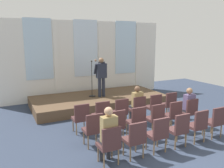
% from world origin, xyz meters
% --- Properties ---
extents(ground_plane, '(16.58, 16.58, 0.00)m').
position_xyz_m(ground_plane, '(0.00, 0.00, 0.00)').
color(ground_plane, '#2D384C').
extents(rear_partition, '(8.18, 0.14, 3.73)m').
position_xyz_m(rear_partition, '(0.04, 6.37, 1.90)').
color(rear_partition, silver).
rests_on(rear_partition, ground).
extents(stage_platform, '(5.62, 2.58, 0.40)m').
position_xyz_m(stage_platform, '(0.00, 4.78, 0.20)').
color(stage_platform, brown).
rests_on(stage_platform, ground).
extents(speaker, '(0.50, 0.69, 1.67)m').
position_xyz_m(speaker, '(0.07, 4.65, 1.36)').
color(speaker, '#232838').
rests_on(speaker, stage_platform).
extents(mic_stand, '(0.28, 0.28, 1.56)m').
position_xyz_m(mic_stand, '(-0.29, 4.83, 0.73)').
color(mic_stand, black).
rests_on(mic_stand, stage_platform).
extents(chair_r0_c0, '(0.46, 0.44, 0.94)m').
position_xyz_m(chair_r0_c0, '(-1.69, 2.16, 0.53)').
color(chair_r0_c0, olive).
rests_on(chair_r0_c0, ground).
extents(chair_r0_c1, '(0.46, 0.44, 0.94)m').
position_xyz_m(chair_r0_c1, '(-1.02, 2.16, 0.53)').
color(chair_r0_c1, olive).
rests_on(chair_r0_c1, ground).
extents(chair_r0_c2, '(0.46, 0.44, 0.94)m').
position_xyz_m(chair_r0_c2, '(-0.34, 2.16, 0.53)').
color(chair_r0_c2, olive).
rests_on(chair_r0_c2, ground).
extents(chair_r0_c3, '(0.46, 0.44, 0.94)m').
position_xyz_m(chair_r0_c3, '(0.34, 2.16, 0.53)').
color(chair_r0_c3, olive).
rests_on(chair_r0_c3, ground).
extents(audience_r0_c3, '(0.36, 0.39, 1.28)m').
position_xyz_m(audience_r0_c3, '(0.34, 2.24, 0.71)').
color(audience_r0_c3, '#2D2D33').
rests_on(audience_r0_c3, ground).
extents(chair_r0_c4, '(0.46, 0.44, 0.94)m').
position_xyz_m(chair_r0_c4, '(1.02, 2.16, 0.53)').
color(chair_r0_c4, olive).
rests_on(chair_r0_c4, ground).
extents(chair_r0_c5, '(0.46, 0.44, 0.94)m').
position_xyz_m(chair_r0_c5, '(1.69, 2.16, 0.53)').
color(chair_r0_c5, olive).
rests_on(chair_r0_c5, ground).
extents(chair_r1_c0, '(0.46, 0.44, 0.94)m').
position_xyz_m(chair_r1_c0, '(-1.69, 1.15, 0.53)').
color(chair_r1_c0, olive).
rests_on(chair_r1_c0, ground).
extents(chair_r1_c1, '(0.46, 0.44, 0.94)m').
position_xyz_m(chair_r1_c1, '(-1.02, 1.15, 0.53)').
color(chair_r1_c1, olive).
rests_on(chair_r1_c1, ground).
extents(chair_r1_c2, '(0.46, 0.44, 0.94)m').
position_xyz_m(chair_r1_c2, '(-0.34, 1.15, 0.53)').
color(chair_r1_c2, olive).
rests_on(chair_r1_c2, ground).
extents(chair_r1_c3, '(0.46, 0.44, 0.94)m').
position_xyz_m(chair_r1_c3, '(0.34, 1.15, 0.53)').
color(chair_r1_c3, olive).
rests_on(chair_r1_c3, ground).
extents(chair_r1_c4, '(0.46, 0.44, 0.94)m').
position_xyz_m(chair_r1_c4, '(1.02, 1.15, 0.53)').
color(chair_r1_c4, olive).
rests_on(chair_r1_c4, ground).
extents(chair_r1_c5, '(0.46, 0.44, 0.94)m').
position_xyz_m(chair_r1_c5, '(1.69, 1.15, 0.53)').
color(chair_r1_c5, olive).
rests_on(chair_r1_c5, ground).
extents(audience_r1_c5, '(0.36, 0.39, 1.29)m').
position_xyz_m(audience_r1_c5, '(1.69, 1.23, 0.72)').
color(audience_r1_c5, '#2D2D33').
rests_on(audience_r1_c5, ground).
extents(chair_r2_c0, '(0.46, 0.44, 0.94)m').
position_xyz_m(chair_r2_c0, '(-1.69, 0.14, 0.53)').
color(chair_r2_c0, olive).
rests_on(chair_r2_c0, ground).
extents(audience_r2_c0, '(0.36, 0.39, 1.37)m').
position_xyz_m(audience_r2_c0, '(-1.69, 0.22, 0.76)').
color(audience_r2_c0, '#2D2D33').
rests_on(audience_r2_c0, ground).
extents(chair_r2_c1, '(0.46, 0.44, 0.94)m').
position_xyz_m(chair_r2_c1, '(-1.02, 0.14, 0.53)').
color(chair_r2_c1, olive).
rests_on(chair_r2_c1, ground).
extents(chair_r2_c2, '(0.46, 0.44, 0.94)m').
position_xyz_m(chair_r2_c2, '(-0.34, 0.14, 0.53)').
color(chair_r2_c2, olive).
rests_on(chair_r2_c2, ground).
extents(chair_r2_c3, '(0.46, 0.44, 0.94)m').
position_xyz_m(chair_r2_c3, '(0.34, 0.14, 0.53)').
color(chair_r2_c3, olive).
rests_on(chair_r2_c3, ground).
extents(chair_r2_c4, '(0.46, 0.44, 0.94)m').
position_xyz_m(chair_r2_c4, '(1.02, 0.14, 0.53)').
color(chair_r2_c4, olive).
rests_on(chair_r2_c4, ground).
extents(chair_r2_c5, '(0.46, 0.44, 0.94)m').
position_xyz_m(chair_r2_c5, '(1.69, 0.14, 0.53)').
color(chair_r2_c5, olive).
rests_on(chair_r2_c5, ground).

